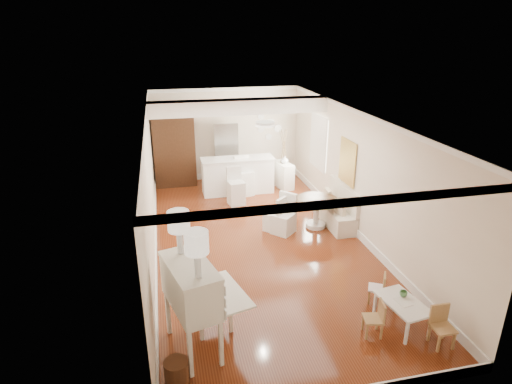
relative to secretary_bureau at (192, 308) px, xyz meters
name	(u,v)px	position (x,y,z in m)	size (l,w,h in m)	color
room	(257,151)	(1.74, 3.43, 1.27)	(9.00, 9.04, 2.82)	maroon
secretary_bureau	(192,308)	(0.00, 0.00, 0.00)	(1.12, 1.14, 1.43)	white
gustavian_armchair	(211,299)	(0.32, 0.43, -0.19)	(0.60, 0.60, 1.05)	white
wicker_basket	(177,372)	(-0.28, -0.59, -0.55)	(0.33, 0.33, 0.33)	#512E19
kids_table	(402,314)	(3.26, -0.19, -0.50)	(0.52, 0.87, 0.44)	white
kids_chair_a	(373,318)	(2.71, -0.29, -0.42)	(0.29, 0.29, 0.59)	#9F7948
kids_chair_b	(377,288)	(3.17, 0.48, -0.44)	(0.27, 0.27, 0.56)	olive
kids_chair_c	(443,327)	(3.60, -0.74, -0.39)	(0.31, 0.31, 0.64)	#B08450
banquette	(335,205)	(3.69, 3.60, -0.22)	(0.52, 1.60, 0.98)	silver
dining_table	(316,213)	(3.19, 3.55, -0.36)	(1.03, 1.03, 0.70)	#4A2E17
slip_chair_near	(283,214)	(2.35, 3.41, -0.25)	(0.44, 0.46, 0.93)	white
slip_chair_far	(275,213)	(2.19, 3.58, -0.29)	(0.41, 0.42, 0.86)	white
breakfast_counter	(238,175)	(1.80, 6.20, -0.20)	(2.05, 0.65, 1.03)	white
bar_stool_left	(236,186)	(1.60, 5.34, -0.20)	(0.41, 0.41, 1.02)	silver
bar_stool_right	(244,176)	(1.95, 6.00, -0.16)	(0.45, 0.45, 1.11)	white
pantry_cabinet	(174,148)	(0.10, 7.28, 0.44)	(1.20, 0.60, 2.30)	#381E11
fridge	(238,152)	(2.00, 7.25, 0.19)	(0.75, 0.65, 1.80)	silver
sideboard	(283,175)	(3.19, 6.34, -0.34)	(0.35, 0.79, 0.75)	silver
pencil_cup	(403,294)	(3.34, -0.05, -0.23)	(0.12, 0.12, 0.09)	#508951
branch_vase	(285,160)	(3.22, 6.31, 0.15)	(0.21, 0.21, 0.22)	silver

